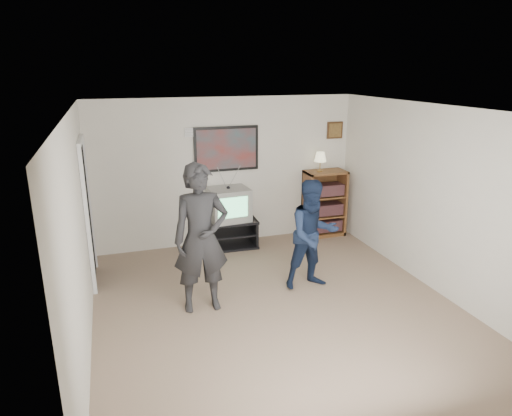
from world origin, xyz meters
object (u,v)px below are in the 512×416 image
crt_television (229,204)px  person_short (313,235)px  person_tall (201,239)px  bookshelf (324,203)px  media_stand (228,233)px

crt_television → person_short: 1.93m
crt_television → person_tall: person_tall is taller
bookshelf → person_tall: (-2.65, -1.96, 0.34)m
bookshelf → person_tall: person_tall is taller
person_tall → person_short: size_ratio=1.23×
bookshelf → crt_television: bearing=-178.4°
crt_television → bookshelf: bearing=-2.7°
person_short → bookshelf: bearing=57.8°
crt_television → person_tall: size_ratio=0.34×
bookshelf → person_tall: size_ratio=0.63×
crt_television → bookshelf: bookshelf is taller
crt_television → person_tall: (-0.85, -1.91, 0.18)m
person_short → media_stand: bearing=110.8°
bookshelf → person_tall: 3.31m
crt_television → media_stand: bearing=175.7°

